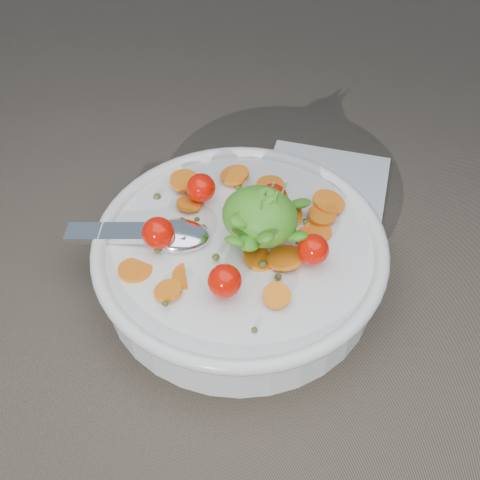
% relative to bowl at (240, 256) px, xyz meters
% --- Properties ---
extents(ground, '(6.00, 6.00, 0.00)m').
position_rel_bowl_xyz_m(ground, '(0.01, 0.01, -0.03)').
color(ground, brown).
rests_on(ground, ground).
extents(bowl, '(0.30, 0.28, 0.12)m').
position_rel_bowl_xyz_m(bowl, '(0.00, 0.00, 0.00)').
color(bowl, silver).
rests_on(bowl, ground).
extents(napkin, '(0.15, 0.14, 0.01)m').
position_rel_bowl_xyz_m(napkin, '(0.04, 0.16, -0.03)').
color(napkin, white).
rests_on(napkin, ground).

